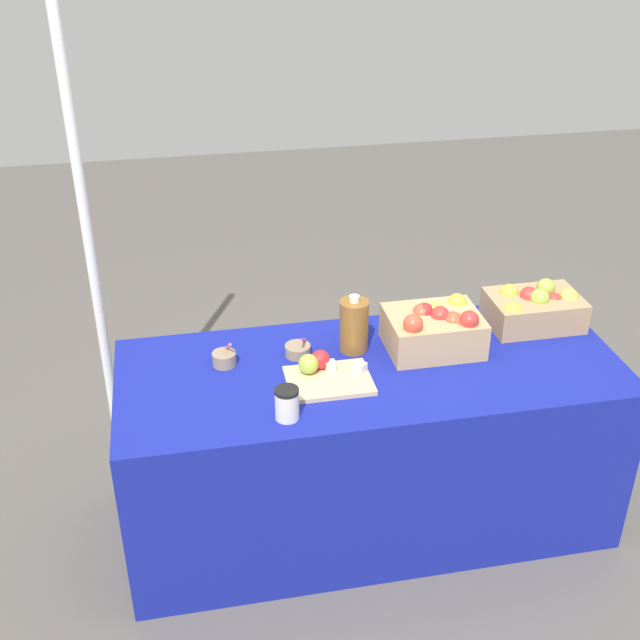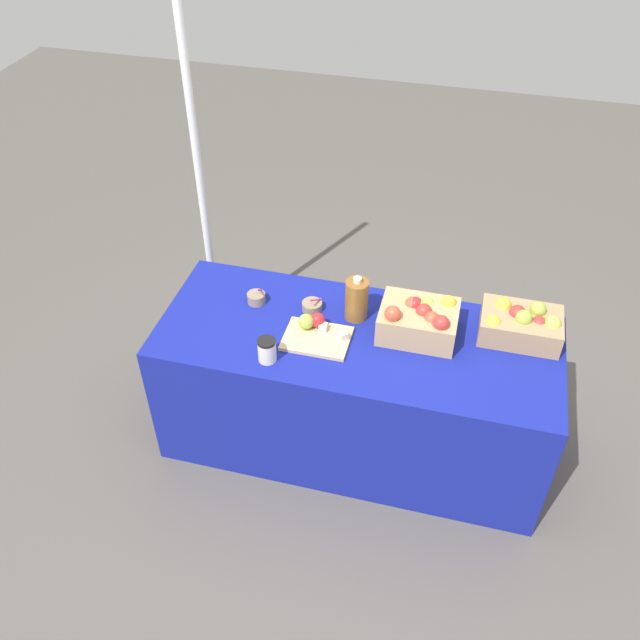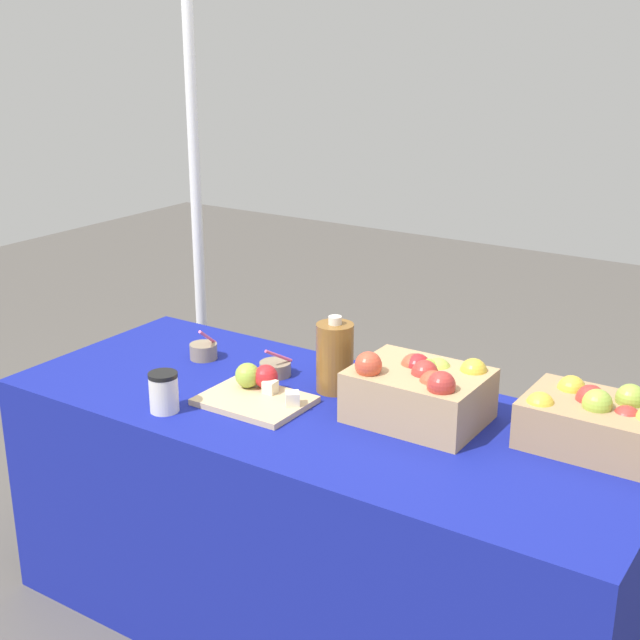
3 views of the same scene
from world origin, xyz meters
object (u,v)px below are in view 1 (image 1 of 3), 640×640
Objects in this scene: cider_jug at (354,325)px; tent_pole at (88,239)px; apple_crate_left at (535,307)px; cutting_board_front at (324,373)px; sample_bowl_mid at (298,350)px; coffee_cup at (287,404)px; apple_crate_middle at (435,328)px; sample_bowl_near at (224,358)px.

tent_pole is (-0.99, 0.53, 0.22)m from cider_jug.
apple_crate_left is 0.17× the size of tent_pole.
tent_pole reaches higher than cider_jug.
cutting_board_front is 2.94× the size of sample_bowl_mid.
coffee_cup is (-1.09, -0.45, -0.02)m from apple_crate_left.
sample_bowl_near is (-0.81, 0.03, -0.06)m from apple_crate_middle.
cutting_board_front is at bearing -40.65° from tent_pole.
sample_bowl_mid is (-0.07, 0.18, -0.00)m from cutting_board_front.
coffee_cup is at bearing -64.73° from sample_bowl_near.
apple_crate_middle is at bearing -24.04° from tent_pole.
sample_bowl_near is at bearing -178.37° from cider_jug.
apple_crate_left is 1.28m from sample_bowl_near.
cider_jug is at bearing -28.26° from tent_pole.
cider_jug is at bearing 50.59° from coffee_cup.
apple_crate_left is 3.24× the size of sample_bowl_near.
sample_bowl_near is 0.79m from tent_pole.
apple_crate_middle is 3.15× the size of sample_bowl_near.
apple_crate_middle reaches higher than sample_bowl_mid.
coffee_cup is at bearing -54.29° from tent_pole.
sample_bowl_mid is 0.90× the size of coffee_cup.
cutting_board_front is 0.20m from sample_bowl_mid.
cider_jug is at bearing 50.68° from cutting_board_front.
apple_crate_middle is 1.44m from tent_pole.
tent_pole reaches higher than sample_bowl_mid.
coffee_cup reaches higher than cutting_board_front.
apple_crate_middle is 3.41× the size of sample_bowl_mid.
apple_crate_left is 1.20× the size of cutting_board_front.
apple_crate_middle is (-0.46, -0.10, 0.01)m from apple_crate_left.
apple_crate_left is 3.52× the size of sample_bowl_mid.
coffee_cup is at bearing -157.71° from apple_crate_left.
apple_crate_left is 1.18m from coffee_cup.
sample_bowl_near reaches higher than sample_bowl_mid.
apple_crate_middle reaches higher than cutting_board_front.
sample_bowl_near is 0.51m from cider_jug.
sample_bowl_near is 0.05× the size of tent_pole.
apple_crate_middle is at bearing 16.46° from cutting_board_front.
sample_bowl_near is at bearing 153.82° from cutting_board_front.
apple_crate_middle is 1.53× the size of cider_jug.
sample_bowl_mid is at bearing -176.71° from apple_crate_left.
cider_jug is (0.50, 0.01, 0.08)m from sample_bowl_near.
coffee_cup is 0.05× the size of tent_pole.
cider_jug is 0.11× the size of tent_pole.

